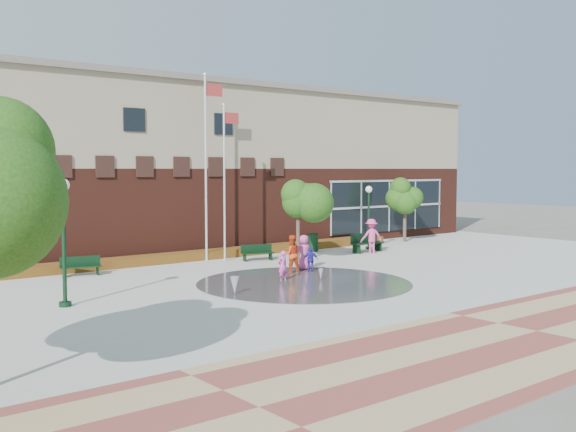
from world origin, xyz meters
TOP-DOWN VIEW (x-y plane):
  - ground at (0.00, 0.00)m, footprint 120.00×120.00m
  - plaza_concrete at (0.00, 4.00)m, footprint 46.00×18.00m
  - paver_band at (0.00, -7.00)m, footprint 46.00×6.00m
  - splash_pad at (0.00, 3.00)m, footprint 8.40×8.40m
  - library_building at (0.00, 17.48)m, footprint 44.40×10.40m
  - flower_bed at (0.00, 11.60)m, footprint 26.00×1.20m
  - flagpole_left at (0.55, 11.00)m, footprint 1.07×0.17m
  - flagpole_right at (1.20, 10.37)m, footprint 0.94×0.15m
  - lamp_left at (-8.94, 4.41)m, footprint 0.44×0.44m
  - lamp_right at (10.07, 9.39)m, footprint 0.37×0.37m
  - bench_left at (-6.14, 10.17)m, footprint 1.71×0.83m
  - bench_mid at (2.40, 9.38)m, footprint 1.66×0.88m
  - bench_right at (8.94, 8.39)m, footprint 2.09×0.70m
  - trash_can at (6.92, 10.48)m, footprint 0.61×0.61m
  - tree_mid at (3.62, 7.75)m, footprint 2.55×2.55m
  - tree_small_right at (14.56, 10.70)m, footprint 2.32×2.32m
  - water_jet_a at (-3.48, 2.69)m, footprint 0.32×0.32m
  - water_jet_b at (1.02, 3.17)m, footprint 0.20×0.20m
  - child_splash at (-0.29, 3.98)m, footprint 0.47×0.33m
  - adult_red at (1.25, 5.33)m, footprint 0.97×0.87m
  - adult_pink at (2.26, 5.69)m, footprint 0.86×0.66m
  - child_blue at (2.09, 5.03)m, footprint 0.67×0.62m
  - person_bench at (8.89, 8.01)m, footprint 1.36×1.10m

SIDE VIEW (x-z plane):
  - ground at x=0.00m, z-range 0.00..0.00m
  - flower_bed at x=0.00m, z-range -0.20..0.20m
  - water_jet_a at x=-3.48m, z-range -0.32..0.32m
  - water_jet_b at x=1.02m, z-range -0.22..0.22m
  - plaza_concrete at x=0.00m, z-range 0.00..0.01m
  - paver_band at x=0.00m, z-range 0.00..0.01m
  - splash_pad at x=0.00m, z-range 0.00..0.01m
  - bench_mid at x=2.40m, z-range -0.14..0.66m
  - bench_left at x=-6.14m, z-range -0.15..0.68m
  - bench_right at x=8.94m, z-range -0.18..0.85m
  - trash_can at x=6.92m, z-range 0.01..1.00m
  - child_blue at x=2.09m, z-range 0.00..1.10m
  - child_splash at x=-0.29m, z-range 0.00..1.22m
  - adult_pink at x=2.26m, z-range 0.00..1.57m
  - adult_red at x=1.25m, z-range 0.00..1.66m
  - person_bench at x=8.89m, z-range 0.00..1.84m
  - lamp_right at x=10.07m, z-range 0.43..3.97m
  - lamp_left at x=-8.94m, z-range 0.51..4.69m
  - tree_small_right at x=14.56m, z-range 0.91..4.87m
  - tree_mid at x=3.62m, z-range 0.98..5.29m
  - flagpole_right at x=1.20m, z-range 0.45..8.09m
  - library_building at x=0.00m, z-range 0.04..9.24m
  - flagpole_left at x=0.55m, z-range 0.52..9.62m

